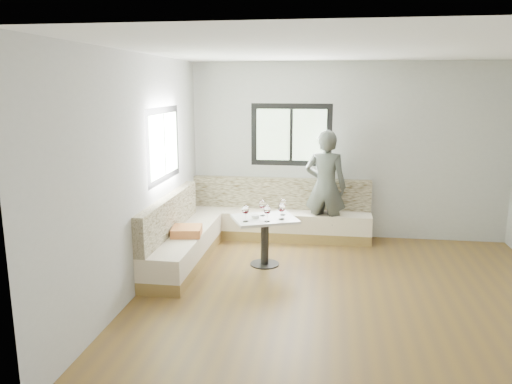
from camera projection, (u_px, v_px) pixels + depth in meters
room at (347, 178)px, 5.60m from camera, size 5.01×5.01×2.81m
banquette at (240, 227)px, 7.54m from camera, size 2.90×2.80×0.95m
table at (265, 230)px, 6.79m from camera, size 1.00×0.91×0.67m
person at (325, 187)px, 7.74m from camera, size 0.71×0.53×1.77m
olive_ramekin at (255, 217)px, 6.72m from camera, size 0.10×0.10×0.04m
wine_glass_a at (245, 210)px, 6.53m from camera, size 0.10×0.10×0.22m
wine_glass_b at (267, 210)px, 6.52m from camera, size 0.10×0.10×0.22m
wine_glass_c at (282, 208)px, 6.64m from camera, size 0.10×0.10×0.22m
wine_glass_d at (262, 205)px, 6.82m from camera, size 0.10×0.10×0.22m
wine_glass_e at (283, 204)px, 6.87m from camera, size 0.10×0.10×0.22m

